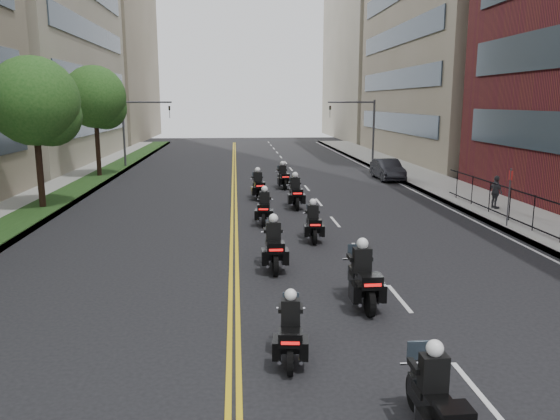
# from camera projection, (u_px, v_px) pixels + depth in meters

# --- Properties ---
(sidewalk_right) EXTENTS (4.00, 90.00, 0.15)m
(sidewalk_right) POSITION_uv_depth(u_px,v_px,m) (473.00, 199.00, 30.74)
(sidewalk_right) COLOR gray
(sidewalk_right) RESTS_ON ground
(sidewalk_left) EXTENTS (4.00, 90.00, 0.15)m
(sidewalk_left) POSITION_uv_depth(u_px,v_px,m) (34.00, 205.00, 28.81)
(sidewalk_left) COLOR gray
(sidewalk_left) RESTS_ON ground
(grass_strip) EXTENTS (2.00, 90.00, 0.04)m
(grass_strip) POSITION_uv_depth(u_px,v_px,m) (50.00, 203.00, 28.86)
(grass_strip) COLOR #193613
(grass_strip) RESTS_ON sidewalk_left
(building_right_far) EXTENTS (15.00, 28.00, 26.00)m
(building_right_far) POSITION_uv_depth(u_px,v_px,m) (388.00, 50.00, 80.78)
(building_right_far) COLOR gray
(building_right_far) RESTS_ON ground
(building_left_far) EXTENTS (16.00, 28.00, 26.00)m
(building_left_far) POSITION_uv_depth(u_px,v_px,m) (87.00, 47.00, 77.28)
(building_left_far) COLOR gray
(building_left_far) RESTS_ON ground
(traffic_signal_right) EXTENTS (4.09, 0.20, 5.60)m
(traffic_signal_right) POSITION_uv_depth(u_px,v_px,m) (363.00, 122.00, 46.45)
(traffic_signal_right) COLOR #3F3F44
(traffic_signal_right) RESTS_ON ground
(traffic_signal_left) EXTENTS (4.09, 0.20, 5.60)m
(traffic_signal_left) POSITION_uv_depth(u_px,v_px,m) (135.00, 123.00, 44.92)
(traffic_signal_left) COLOR #3F3F44
(traffic_signal_left) RESTS_ON ground
(motorcycle_1) EXTENTS (0.53, 2.28, 1.69)m
(motorcycle_1) POSITION_uv_depth(u_px,v_px,m) (435.00, 402.00, 8.84)
(motorcycle_1) COLOR black
(motorcycle_1) RESTS_ON ground
(motorcycle_2) EXTENTS (0.60, 2.10, 1.55)m
(motorcycle_2) POSITION_uv_depth(u_px,v_px,m) (291.00, 333.00, 11.63)
(motorcycle_2) COLOR black
(motorcycle_2) RESTS_ON ground
(motorcycle_3) EXTENTS (0.58, 2.51, 1.86)m
(motorcycle_3) POSITION_uv_depth(u_px,v_px,m) (363.00, 279.00, 14.74)
(motorcycle_3) COLOR black
(motorcycle_3) RESTS_ON ground
(motorcycle_4) EXTENTS (0.57, 2.48, 1.83)m
(motorcycle_4) POSITION_uv_depth(u_px,v_px,m) (274.00, 247.00, 18.00)
(motorcycle_4) COLOR black
(motorcycle_4) RESTS_ON ground
(motorcycle_5) EXTENTS (0.55, 2.26, 1.67)m
(motorcycle_5) POSITION_uv_depth(u_px,v_px,m) (313.00, 224.00, 21.72)
(motorcycle_5) COLOR black
(motorcycle_5) RESTS_ON ground
(motorcycle_6) EXTENTS (0.65, 2.33, 1.72)m
(motorcycle_6) POSITION_uv_depth(u_px,v_px,m) (264.00, 209.00, 24.63)
(motorcycle_6) COLOR black
(motorcycle_6) RESTS_ON ground
(motorcycle_7) EXTENTS (0.58, 2.53, 1.87)m
(motorcycle_7) POSITION_uv_depth(u_px,v_px,m) (295.00, 194.00, 28.35)
(motorcycle_7) COLOR black
(motorcycle_7) RESTS_ON ground
(motorcycle_8) EXTENTS (0.65, 2.44, 1.80)m
(motorcycle_8) POSITION_uv_depth(u_px,v_px,m) (258.00, 187.00, 30.94)
(motorcycle_8) COLOR black
(motorcycle_8) RESTS_ON ground
(motorcycle_9) EXTENTS (0.65, 2.34, 1.73)m
(motorcycle_9) POSITION_uv_depth(u_px,v_px,m) (283.00, 178.00, 34.75)
(motorcycle_9) COLOR black
(motorcycle_9) RESTS_ON ground
(parked_sedan) EXTENTS (1.55, 4.41, 1.45)m
(parked_sedan) POSITION_uv_depth(u_px,v_px,m) (388.00, 169.00, 38.61)
(parked_sedan) COLOR black
(parked_sedan) RESTS_ON ground
(pedestrian_c) EXTENTS (0.55, 1.03, 1.66)m
(pedestrian_c) POSITION_uv_depth(u_px,v_px,m) (496.00, 192.00, 27.41)
(pedestrian_c) COLOR #3B3D42
(pedestrian_c) RESTS_ON sidewalk_right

